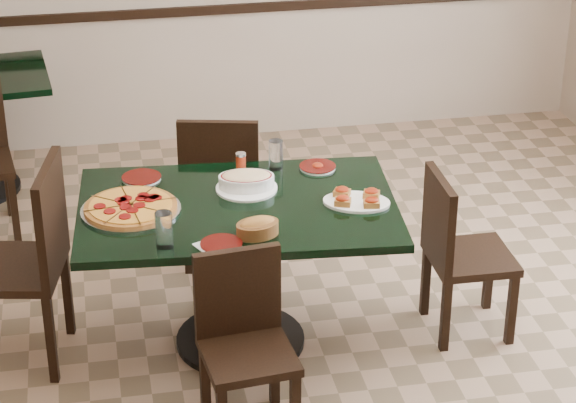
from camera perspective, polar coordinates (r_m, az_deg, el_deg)
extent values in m
plane|color=#8B6A50|center=(5.39, 0.38, -7.99)|extent=(5.50, 5.50, 0.00)
cube|color=black|center=(7.46, -3.69, 9.69)|extent=(5.00, 0.03, 0.06)
cube|color=black|center=(5.15, -2.58, -0.35)|extent=(1.53, 1.05, 0.04)
cylinder|color=black|center=(5.33, -2.50, -3.95)|extent=(0.12, 0.12, 0.71)
cylinder|color=black|center=(5.51, -2.43, -7.00)|extent=(0.62, 0.62, 0.03)
cube|color=black|center=(6.05, -3.33, 0.70)|extent=(0.50, 0.50, 0.04)
cube|color=black|center=(5.78, -3.55, 2.05)|extent=(0.41, 0.13, 0.44)
cube|color=black|center=(6.29, -1.54, -0.44)|extent=(0.05, 0.05, 0.40)
cube|color=black|center=(5.98, -1.73, -1.98)|extent=(0.05, 0.05, 0.40)
cube|color=black|center=(6.32, -4.75, -0.39)|extent=(0.05, 0.05, 0.40)
cube|color=black|center=(6.01, -5.11, -1.92)|extent=(0.05, 0.05, 0.40)
cube|color=black|center=(4.74, -2.02, -7.85)|extent=(0.41, 0.41, 0.04)
cube|color=black|center=(4.76, -2.58, -4.57)|extent=(0.38, 0.08, 0.40)
cube|color=black|center=(4.95, -4.24, -9.06)|extent=(0.04, 0.04, 0.36)
cube|color=black|center=(5.01, -0.70, -8.48)|extent=(0.04, 0.04, 0.36)
cube|color=black|center=(5.48, 9.27, -2.83)|extent=(0.39, 0.39, 0.04)
cube|color=black|center=(5.32, 7.66, -0.86)|extent=(0.04, 0.39, 0.42)
cube|color=black|center=(5.51, 11.29, -5.39)|extent=(0.04, 0.04, 0.38)
cube|color=black|center=(5.41, 8.00, -5.78)|extent=(0.04, 0.04, 0.38)
cube|color=black|center=(5.77, 10.15, -3.70)|extent=(0.04, 0.04, 0.38)
cube|color=black|center=(5.67, 7.00, -4.03)|extent=(0.04, 0.04, 0.38)
cube|color=black|center=(5.32, -13.91, -3.34)|extent=(0.55, 0.55, 0.04)
cube|color=black|center=(5.14, -11.94, -0.78)|extent=(0.13, 0.46, 0.50)
cube|color=black|center=(5.56, -11.14, -4.56)|extent=(0.05, 0.05, 0.46)
cube|color=black|center=(5.23, -11.96, -6.84)|extent=(0.05, 0.05, 0.46)
cube|color=black|center=(6.48, -13.73, -0.42)|extent=(0.04, 0.04, 0.41)
cube|color=black|center=(6.80, -14.04, 0.87)|extent=(0.04, 0.04, 0.41)
cylinder|color=silver|center=(5.12, -7.99, -0.42)|extent=(0.45, 0.45, 0.01)
cylinder|color=#965720|center=(5.12, -7.99, -0.30)|extent=(0.42, 0.42, 0.02)
cylinder|color=orange|center=(5.11, -8.00, -0.19)|extent=(0.38, 0.38, 0.01)
cylinder|color=white|center=(5.28, -2.12, 0.67)|extent=(0.29, 0.29, 0.01)
ellipsoid|color=beige|center=(5.25, -2.13, 1.30)|extent=(0.25, 0.18, 0.04)
ellipsoid|color=#AB6A2F|center=(4.85, -1.57, -1.14)|extent=(0.18, 0.12, 0.07)
cylinder|color=white|center=(4.79, -3.41, -2.22)|extent=(0.18, 0.18, 0.01)
cylinder|color=#380503|center=(4.79, -3.41, -2.14)|extent=(0.18, 0.18, 0.00)
cylinder|color=white|center=(5.49, 1.51, 1.75)|extent=(0.18, 0.18, 0.01)
cylinder|color=#380503|center=(5.49, 1.51, 1.82)|extent=(0.18, 0.18, 0.00)
ellipsoid|color=#9C2107|center=(5.48, 1.51, 1.85)|extent=(0.05, 0.05, 0.03)
cylinder|color=white|center=(5.42, -7.45, 1.18)|extent=(0.19, 0.19, 0.01)
cylinder|color=#380503|center=(5.42, -7.45, 1.25)|extent=(0.19, 0.19, 0.00)
cube|color=white|center=(4.79, -3.77, -2.28)|extent=(0.18, 0.18, 0.00)
cube|color=silver|center=(4.79, -3.53, -2.21)|extent=(0.07, 0.12, 0.00)
cylinder|color=white|center=(5.46, -0.62, 2.39)|extent=(0.07, 0.07, 0.15)
cylinder|color=white|center=(4.77, -6.31, -1.44)|extent=(0.07, 0.07, 0.16)
cylinder|color=#B83A13|center=(5.47, -2.41, 2.01)|extent=(0.05, 0.05, 0.08)
cylinder|color=silver|center=(5.45, -2.42, 2.40)|extent=(0.05, 0.05, 0.01)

